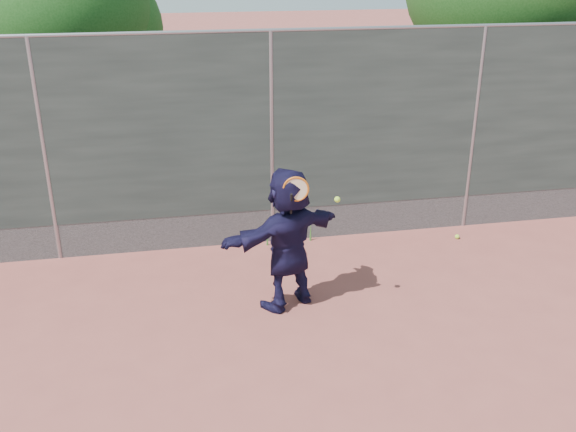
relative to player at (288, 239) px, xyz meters
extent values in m
plane|color=#9E4C42|center=(0.12, -1.68, -0.86)|extent=(80.00, 80.00, 0.00)
imported|color=black|center=(0.00, 0.00, 0.00)|extent=(1.67, 1.14, 1.72)
sphere|color=#B7ED34|center=(2.82, 1.36, -0.83)|extent=(0.07, 0.07, 0.07)
cube|color=#38423D|center=(0.12, 1.82, 0.89)|extent=(20.00, 0.04, 2.50)
cube|color=slate|center=(0.12, 1.82, -0.61)|extent=(20.00, 0.03, 0.50)
cylinder|color=gray|center=(0.12, 1.82, 2.14)|extent=(20.00, 0.05, 0.05)
cylinder|color=gray|center=(-2.88, 1.82, 0.64)|extent=(0.06, 0.06, 3.00)
cylinder|color=gray|center=(0.12, 1.82, 0.64)|extent=(0.06, 0.06, 3.00)
cylinder|color=gray|center=(3.12, 1.82, 0.64)|extent=(0.06, 0.06, 3.00)
torus|color=#C85C12|center=(0.05, -0.20, 0.68)|extent=(0.29, 0.06, 0.29)
cylinder|color=beige|center=(0.05, -0.20, 0.68)|extent=(0.25, 0.04, 0.25)
cylinder|color=black|center=(0.00, -0.18, 0.48)|extent=(0.05, 0.13, 0.33)
sphere|color=#B7ED34|center=(0.51, -0.24, 0.55)|extent=(0.07, 0.07, 0.07)
cylinder|color=#382314|center=(4.62, 4.02, 0.44)|extent=(0.28, 0.28, 2.60)
cylinder|color=#382314|center=(-2.88, 4.82, 0.24)|extent=(0.28, 0.28, 2.20)
sphere|color=#23561C|center=(-2.88, 4.82, 2.16)|extent=(3.00, 3.00, 3.00)
sphere|color=#23561C|center=(-2.28, 5.02, 1.86)|extent=(2.10, 2.10, 2.10)
cone|color=#387226|center=(0.37, 1.70, -0.73)|extent=(0.03, 0.03, 0.26)
cone|color=#387226|center=(0.67, 1.72, -0.71)|extent=(0.03, 0.03, 0.30)
cone|color=#387226|center=(0.02, 1.68, -0.75)|extent=(0.03, 0.03, 0.22)
camera|label=1|loc=(-1.27, -6.65, 3.13)|focal=40.00mm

